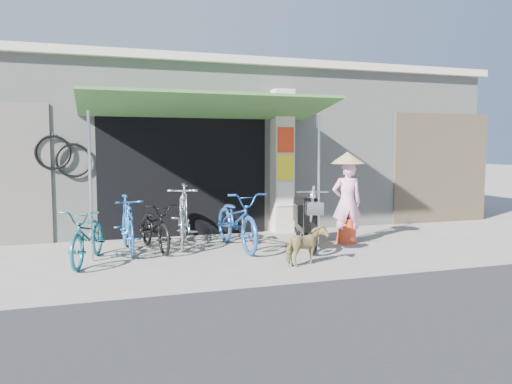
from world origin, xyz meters
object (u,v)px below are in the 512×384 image
object	(u,v)px
bike_blue	(128,224)
bike_silver	(184,215)
street_dog	(306,246)
bike_black	(155,226)
bike_teal	(88,235)
nun	(347,198)
moped	(305,220)
bike_navy	(237,220)

from	to	relation	value
bike_blue	bike_silver	world-z (taller)	bike_silver
street_dog	bike_blue	bearing A→B (deg)	30.89
bike_black	bike_teal	bearing A→B (deg)	-158.78
bike_black	street_dog	bearing A→B (deg)	-52.96
street_dog	bike_silver	bearing A→B (deg)	11.65
bike_silver	nun	world-z (taller)	nun
bike_silver	moped	xyz separation A→B (m)	(2.05, -0.84, -0.08)
bike_blue	street_dog	world-z (taller)	bike_blue
bike_blue	bike_black	xyz separation A→B (m)	(0.47, 0.02, -0.06)
bike_blue	bike_black	distance (m)	0.48
bike_teal	moped	distance (m)	3.71
bike_silver	nun	bearing A→B (deg)	-1.96
moped	nun	bearing A→B (deg)	19.67
bike_blue	bike_silver	size ratio (longest dim) A/B	0.86
bike_teal	bike_silver	world-z (taller)	bike_silver
bike_silver	bike_black	bearing A→B (deg)	-139.40
bike_silver	street_dog	xyz separation A→B (m)	(1.48, -2.18, -0.26)
bike_navy	bike_teal	bearing A→B (deg)	-175.48
bike_navy	street_dog	distance (m)	1.72
bike_silver	moped	size ratio (longest dim) A/B	1.01
bike_blue	bike_silver	distance (m)	1.08
bike_teal	nun	world-z (taller)	nun
street_dog	nun	size ratio (longest dim) A/B	0.42
bike_navy	street_dog	world-z (taller)	bike_navy
bike_blue	nun	xyz separation A→B (m)	(3.96, -0.43, 0.37)
bike_navy	nun	bearing A→B (deg)	-7.85
moped	nun	size ratio (longest dim) A/B	1.09
bike_teal	street_dog	distance (m)	3.37
bike_black	street_dog	xyz separation A→B (m)	(2.03, -1.88, -0.12)
bike_blue	bike_black	bearing A→B (deg)	0.18
bike_silver	nun	xyz separation A→B (m)	(2.93, -0.75, 0.29)
moped	bike_blue	bearing A→B (deg)	-175.57
bike_black	bike_navy	xyz separation A→B (m)	(1.40, -0.31, 0.09)
bike_blue	moped	distance (m)	3.12
bike_blue	nun	bearing A→B (deg)	-8.63
bike_black	bike_navy	distance (m)	1.43
bike_silver	bike_navy	distance (m)	1.04
bike_teal	bike_silver	bearing A→B (deg)	45.21
bike_teal	bike_blue	xyz separation A→B (m)	(0.63, 0.65, 0.05)
bike_blue	street_dog	size ratio (longest dim) A/B	2.27
street_dog	moped	xyz separation A→B (m)	(0.57, 1.34, 0.19)
bike_blue	bike_silver	bearing A→B (deg)	14.85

